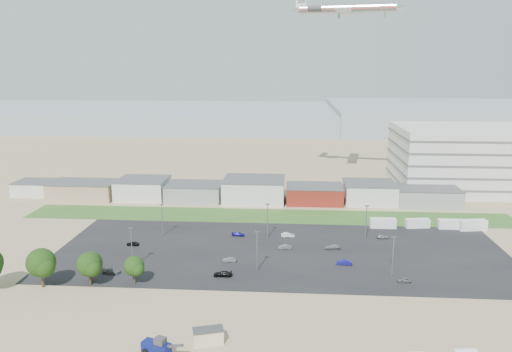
# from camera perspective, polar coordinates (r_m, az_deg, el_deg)

# --- Properties ---
(ground) EXTENTS (700.00, 700.00, 0.00)m
(ground) POSITION_cam_1_polar(r_m,az_deg,el_deg) (117.05, 0.11, -12.07)
(ground) COLOR #978460
(ground) RESTS_ON ground
(parking_lot) EXTENTS (120.00, 50.00, 0.01)m
(parking_lot) POSITION_cam_1_polar(r_m,az_deg,el_deg) (135.27, 2.84, -8.59)
(parking_lot) COLOR black
(parking_lot) RESTS_ON ground
(grass_strip) EXTENTS (160.00, 16.00, 0.02)m
(grass_strip) POSITION_cam_1_polar(r_m,az_deg,el_deg) (165.66, 1.36, -4.57)
(grass_strip) COLOR #345520
(grass_strip) RESTS_ON ground
(hills_backdrop) EXTENTS (700.00, 200.00, 9.00)m
(hills_backdrop) POSITION_cam_1_polar(r_m,az_deg,el_deg) (424.74, 8.53, 6.43)
(hills_backdrop) COLOR gray
(hills_backdrop) RESTS_ON ground
(building_row) EXTENTS (170.00, 20.00, 8.00)m
(building_row) POSITION_cam_1_polar(r_m,az_deg,el_deg) (184.34, -3.63, -1.53)
(building_row) COLOR silver
(building_row) RESTS_ON ground
(parking_garage) EXTENTS (80.00, 40.00, 25.00)m
(parking_garage) POSITION_cam_1_polar(r_m,az_deg,el_deg) (220.47, 26.05, 1.80)
(parking_garage) COLOR silver
(parking_garage) RESTS_ON ground
(portable_shed) EXTENTS (6.05, 4.29, 2.75)m
(portable_shed) POSITION_cam_1_polar(r_m,az_deg,el_deg) (94.06, -5.48, -17.76)
(portable_shed) COLOR beige
(portable_shed) RESTS_ON ground
(telehandler) EXTENTS (8.49, 5.27, 3.36)m
(telehandler) POSITION_cam_1_polar(r_m,az_deg,el_deg) (92.08, -11.35, -18.46)
(telehandler) COLOR #0A1257
(telehandler) RESTS_ON ground
(box_trailer_a) EXTENTS (7.84, 2.47, 2.94)m
(box_trailer_a) POSITION_cam_1_polar(r_m,az_deg,el_deg) (158.34, 14.30, -5.23)
(box_trailer_a) COLOR silver
(box_trailer_a) RESTS_ON ground
(box_trailer_b) EXTENTS (7.53, 3.35, 2.72)m
(box_trailer_b) POSITION_cam_1_polar(r_m,az_deg,el_deg) (161.44, 17.96, -5.16)
(box_trailer_b) COLOR silver
(box_trailer_b) RESTS_ON ground
(box_trailer_c) EXTENTS (7.53, 2.38, 2.82)m
(box_trailer_c) POSITION_cam_1_polar(r_m,az_deg,el_deg) (163.78, 21.35, -5.15)
(box_trailer_c) COLOR silver
(box_trailer_c) RESTS_ON ground
(box_trailer_d) EXTENTS (8.64, 3.99, 3.12)m
(box_trailer_d) POSITION_cam_1_polar(r_m,az_deg,el_deg) (164.95, 23.51, -5.16)
(box_trailer_d) COLOR silver
(box_trailer_d) RESTS_ON ground
(tree_left) EXTENTS (6.87, 6.87, 10.31)m
(tree_left) POSITION_cam_1_polar(r_m,az_deg,el_deg) (122.50, -23.33, -9.38)
(tree_left) COLOR black
(tree_left) RESTS_ON ground
(tree_mid) EXTENTS (5.87, 5.87, 8.80)m
(tree_mid) POSITION_cam_1_polar(r_m,az_deg,el_deg) (120.07, -18.54, -9.82)
(tree_mid) COLOR black
(tree_mid) RESTS_ON ground
(tree_right) EXTENTS (5.43, 5.43, 8.14)m
(tree_right) POSITION_cam_1_polar(r_m,az_deg,el_deg) (121.78, -18.30, -9.65)
(tree_right) COLOR black
(tree_right) RESTS_ON ground
(tree_near) EXTENTS (4.96, 4.96, 7.43)m
(tree_near) POSITION_cam_1_polar(r_m,az_deg,el_deg) (118.44, -13.76, -10.18)
(tree_near) COLOR black
(tree_near) RESTS_ON ground
(lightpole_front_l) EXTENTS (1.20, 0.50, 10.20)m
(lightpole_front_l) POSITION_cam_1_polar(r_m,az_deg,el_deg) (127.00, -14.02, -7.95)
(lightpole_front_l) COLOR slate
(lightpole_front_l) RESTS_ON ground
(lightpole_front_m) EXTENTS (1.18, 0.49, 10.05)m
(lightpole_front_m) POSITION_cam_1_polar(r_m,az_deg,el_deg) (121.17, 0.12, -8.61)
(lightpole_front_m) COLOR slate
(lightpole_front_m) RESTS_ON ground
(lightpole_front_r) EXTENTS (1.15, 0.48, 9.75)m
(lightpole_front_r) POSITION_cam_1_polar(r_m,az_deg,el_deg) (122.88, 15.37, -8.84)
(lightpole_front_r) COLOR slate
(lightpole_front_r) RESTS_ON ground
(lightpole_back_l) EXTENTS (1.12, 0.47, 9.55)m
(lightpole_back_l) POSITION_cam_1_polar(r_m,az_deg,el_deg) (147.97, -10.66, -4.97)
(lightpole_back_l) COLOR slate
(lightpole_back_l) RESTS_ON ground
(lightpole_back_m) EXTENTS (1.19, 0.49, 10.10)m
(lightpole_back_m) POSITION_cam_1_polar(r_m,az_deg,el_deg) (143.93, 1.32, -5.13)
(lightpole_back_m) COLOR slate
(lightpole_back_m) RESTS_ON ground
(lightpole_back_r) EXTENTS (1.23, 0.51, 10.45)m
(lightpole_back_r) POSITION_cam_1_polar(r_m,az_deg,el_deg) (144.36, 12.47, -5.31)
(lightpole_back_r) COLOR slate
(lightpole_back_r) RESTS_ON ground
(airliner) EXTENTS (49.48, 37.93, 13.24)m
(airliner) POSITION_cam_1_polar(r_m,az_deg,el_deg) (204.84, 10.37, 18.30)
(airliner) COLOR silver
(parked_car_1) EXTENTS (4.02, 1.66, 1.30)m
(parked_car_1) POSITION_cam_1_polar(r_m,az_deg,el_deg) (128.29, 10.05, -9.68)
(parked_car_1) COLOR navy
(parked_car_1) RESTS_ON ground
(parked_car_2) EXTENTS (3.34, 1.47, 1.12)m
(parked_car_2) POSITION_cam_1_polar(r_m,az_deg,el_deg) (121.84, 16.56, -11.30)
(parked_car_2) COLOR #595B5E
(parked_car_2) RESTS_ON ground
(parked_car_3) EXTENTS (4.36, 1.79, 1.26)m
(parked_car_3) POSITION_cam_1_polar(r_m,az_deg,el_deg) (120.17, -3.82, -11.09)
(parked_car_3) COLOR black
(parked_car_3) RESTS_ON ground
(parked_car_4) EXTENTS (3.47, 1.33, 1.13)m
(parked_car_4) POSITION_cam_1_polar(r_m,az_deg,el_deg) (128.31, -3.06, -9.53)
(parked_car_4) COLOR #595B5E
(parked_car_4) RESTS_ON ground
(parked_car_5) EXTENTS (3.46, 1.58, 1.15)m
(parked_car_5) POSITION_cam_1_polar(r_m,az_deg,el_deg) (143.17, -13.90, -7.50)
(parked_car_5) COLOR black
(parked_car_5) RESTS_ON ground
(parked_car_6) EXTENTS (3.90, 1.81, 1.10)m
(parked_car_6) POSITION_cam_1_polar(r_m,az_deg,el_deg) (146.65, -2.05, -6.65)
(parked_car_6) COLOR navy
(parked_car_6) RESTS_ON ground
(parked_car_7) EXTENTS (3.75, 1.74, 1.19)m
(parked_car_7) POSITION_cam_1_polar(r_m,az_deg,el_deg) (136.96, 3.36, -8.06)
(parked_car_7) COLOR #595B5E
(parked_car_7) RESTS_ON ground
(parked_car_8) EXTENTS (3.48, 1.59, 1.15)m
(parked_car_8) POSITION_cam_1_polar(r_m,az_deg,el_deg) (148.89, 14.29, -6.74)
(parked_car_8) COLOR #A5A5AA
(parked_car_8) RESTS_ON ground
(parked_car_10) EXTENTS (4.38, 1.87, 1.26)m
(parked_car_10) POSITION_cam_1_polar(r_m,az_deg,el_deg) (126.30, -16.21, -10.38)
(parked_car_10) COLOR #595B5E
(parked_car_10) RESTS_ON ground
(parked_car_11) EXTENTS (4.04, 1.79, 1.29)m
(parked_car_11) POSITION_cam_1_polar(r_m,az_deg,el_deg) (145.93, 3.67, -6.73)
(parked_car_11) COLOR silver
(parked_car_11) RESTS_ON ground
(parked_car_12) EXTENTS (4.44, 2.22, 1.24)m
(parked_car_12) POSITION_cam_1_polar(r_m,az_deg,el_deg) (138.04, 8.71, -8.01)
(parked_car_12) COLOR #A5A5AA
(parked_car_12) RESTS_ON ground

